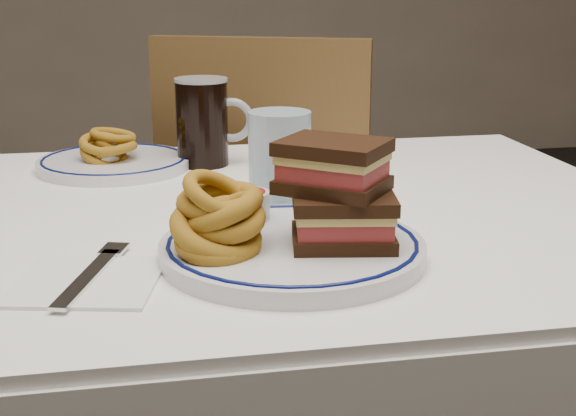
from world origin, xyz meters
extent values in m
cube|color=white|center=(0.00, 0.00, 0.73)|extent=(1.26, 0.86, 0.03)
cylinder|color=#472F16|center=(0.54, 0.34, 0.35)|extent=(0.06, 0.06, 0.71)
cube|color=white|center=(0.00, 0.43, 0.65)|extent=(1.26, 0.01, 0.17)
cube|color=#472F16|center=(0.23, 0.69, 0.45)|extent=(0.57, 0.57, 0.04)
cylinder|color=#472F16|center=(0.47, 0.79, 0.21)|extent=(0.04, 0.04, 0.42)
cylinder|color=#472F16|center=(0.33, 0.44, 0.21)|extent=(0.04, 0.04, 0.42)
cylinder|color=#472F16|center=(0.12, 0.93, 0.21)|extent=(0.04, 0.04, 0.42)
cylinder|color=#472F16|center=(-0.02, 0.58, 0.21)|extent=(0.04, 0.04, 0.42)
cube|color=#472F16|center=(0.15, 0.50, 0.70)|extent=(0.42, 0.19, 0.48)
cylinder|color=silver|center=(0.08, -0.20, 0.76)|extent=(0.30, 0.30, 0.02)
torus|color=#0A134F|center=(0.08, -0.20, 0.77)|extent=(0.28, 0.28, 0.01)
cube|color=black|center=(0.13, -0.22, 0.78)|extent=(0.13, 0.11, 0.01)
cube|color=#AD3233|center=(0.13, -0.22, 0.79)|extent=(0.12, 0.10, 0.02)
cube|color=#D4BB5F|center=(0.13, -0.22, 0.81)|extent=(0.12, 0.10, 0.01)
cube|color=black|center=(0.13, -0.22, 0.82)|extent=(0.13, 0.11, 0.01)
cube|color=black|center=(0.13, -0.21, 0.84)|extent=(0.14, 0.14, 0.01)
cube|color=#AD3233|center=(0.13, -0.21, 0.85)|extent=(0.13, 0.13, 0.02)
cube|color=#D4BB5F|center=(0.13, -0.21, 0.87)|extent=(0.14, 0.13, 0.01)
cube|color=black|center=(0.13, -0.21, 0.88)|extent=(0.14, 0.14, 0.01)
torus|color=brown|center=(-0.01, -0.23, 0.78)|extent=(0.09, 0.09, 0.05)
torus|color=brown|center=(-0.01, -0.22, 0.79)|extent=(0.12, 0.11, 0.08)
torus|color=brown|center=(0.01, -0.21, 0.80)|extent=(0.09, 0.09, 0.05)
torus|color=brown|center=(0.00, -0.21, 0.81)|extent=(0.09, 0.09, 0.06)
torus|color=brown|center=(0.00, -0.20, 0.82)|extent=(0.10, 0.10, 0.03)
torus|color=brown|center=(0.00, -0.20, 0.83)|extent=(0.10, 0.09, 0.07)
cylinder|color=silver|center=(0.04, -0.10, 0.79)|extent=(0.06, 0.06, 0.03)
cylinder|color=#8E0902|center=(0.04, -0.10, 0.80)|extent=(0.05, 0.05, 0.01)
cylinder|color=black|center=(0.02, 0.28, 0.82)|extent=(0.09, 0.09, 0.14)
cylinder|color=#90949D|center=(0.02, 0.28, 0.89)|extent=(0.09, 0.09, 0.01)
torus|color=#90949D|center=(0.07, 0.27, 0.83)|extent=(0.08, 0.03, 0.07)
cylinder|color=#A9C5DA|center=(0.10, 0.00, 0.82)|extent=(0.08, 0.08, 0.13)
cylinder|color=silver|center=(-0.12, 0.28, 0.76)|extent=(0.25, 0.25, 0.02)
torus|color=#0A134F|center=(-0.12, 0.28, 0.77)|extent=(0.24, 0.24, 0.00)
torus|color=brown|center=(-0.14, 0.28, 0.77)|extent=(0.09, 0.08, 0.06)
torus|color=brown|center=(-0.12, 0.27, 0.78)|extent=(0.08, 0.08, 0.04)
torus|color=brown|center=(-0.14, 0.28, 0.79)|extent=(0.08, 0.08, 0.04)
torus|color=brown|center=(-0.12, 0.30, 0.80)|extent=(0.08, 0.08, 0.03)
cube|color=white|center=(-0.14, -0.23, 0.75)|extent=(0.17, 0.17, 0.00)
cube|color=silver|center=(-0.14, -0.23, 0.76)|extent=(0.07, 0.17, 0.00)
cube|color=silver|center=(-0.12, -0.15, 0.76)|extent=(0.04, 0.05, 0.00)
camera|label=1|loc=(-0.09, -1.04, 1.06)|focal=50.00mm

